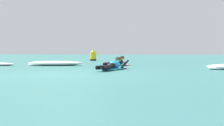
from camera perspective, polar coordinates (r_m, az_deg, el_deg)
ground_plane at (r=18.45m, az=1.35°, el=0.10°), size 120.00×120.00×0.00m
surfer_near at (r=10.81m, az=0.26°, el=-0.66°), size 0.94×2.61×0.54m
surfer_far at (r=13.81m, az=1.17°, el=-0.02°), size 1.04×2.56×0.54m
drifting_surfboard at (r=18.22m, az=-8.60°, el=0.16°), size 0.66×1.90×0.16m
whitewater_front at (r=14.41m, az=-11.35°, el=-0.08°), size 2.83×1.55×0.24m
channel_marker_buoy at (r=22.39m, az=-3.82°, el=1.37°), size 0.49×0.49×0.91m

